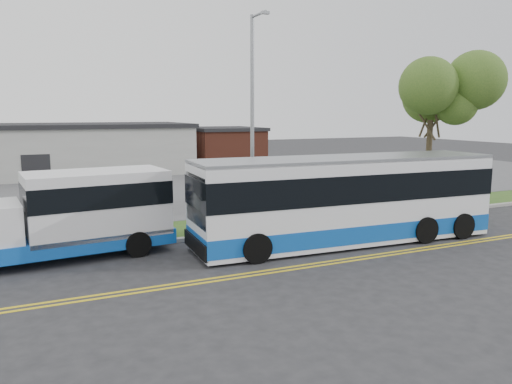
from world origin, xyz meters
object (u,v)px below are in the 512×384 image
shuttle_bus (75,212)px  pedestrian (140,206)px  streetlight_near (253,113)px  transit_bus (345,200)px  tree_east (432,95)px

shuttle_bus → pedestrian: size_ratio=4.34×
streetlight_near → shuttle_bus: size_ratio=1.14×
streetlight_near → transit_bus: bearing=-65.4°
tree_east → pedestrian: (-16.04, 1.00, -5.14)m
streetlight_near → tree_east: bearing=1.4°
transit_bus → streetlight_near: bearing=117.4°
streetlight_near → pedestrian: (-5.04, 1.27, -4.17)m
streetlight_near → shuttle_bus: 9.09m
tree_east → pedestrian: tree_east is taller
tree_east → shuttle_bus: tree_east is taller
tree_east → pedestrian: bearing=176.4°
pedestrian → tree_east: bearing=161.7°
tree_east → streetlight_near: bearing=-178.6°
streetlight_near → shuttle_bus: (-8.11, -2.06, -3.56)m
streetlight_near → pedestrian: 6.66m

